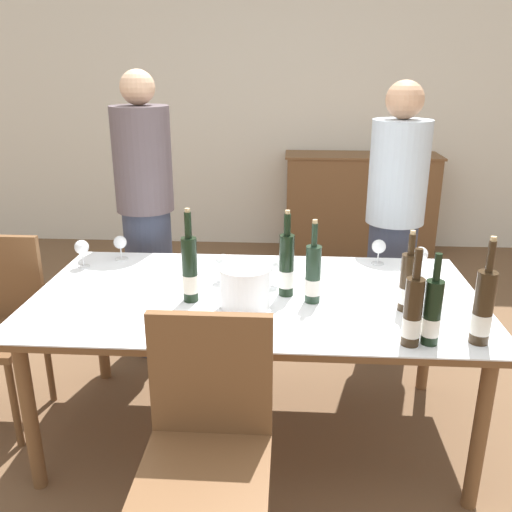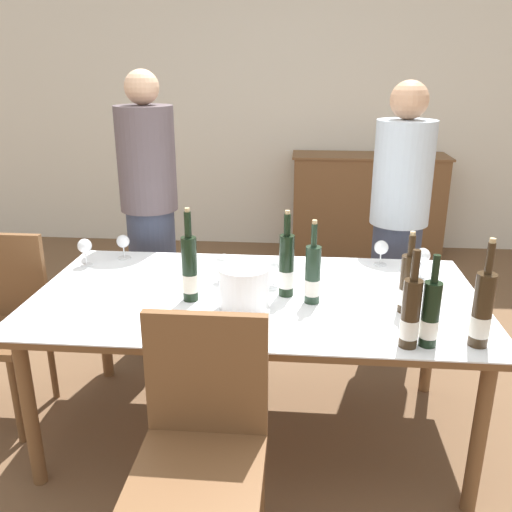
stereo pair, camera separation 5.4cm
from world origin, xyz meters
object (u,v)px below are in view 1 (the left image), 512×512
object	(u,v)px
sideboard_cabinet	(359,205)
wine_glass_2	(274,266)
wine_glass_4	(120,244)
wine_glass_3	(420,255)
chair_near_front	(208,435)
wine_bottle_0	(432,313)
wine_bottle_5	(190,270)
person_host	(147,219)
wine_bottle_3	(408,284)
person_guest_left	(394,226)
dining_table	(256,306)
wine_glass_0	(223,263)
wine_bottle_6	(287,266)
wine_bottle_2	(483,309)
wine_bottle_4	(413,313)
wine_glass_5	(379,247)
wine_glass_1	(82,248)
ice_bucket	(245,286)
wine_bottle_1	(313,275)

from	to	relation	value
sideboard_cabinet	wine_glass_2	world-z (taller)	sideboard_cabinet
wine_glass_4	wine_glass_3	bearing A→B (deg)	-5.14
wine_glass_3	chair_near_front	world-z (taller)	chair_near_front
wine_bottle_0	chair_near_front	xyz separation A→B (m)	(-0.78, -0.34, -0.31)
wine_bottle_5	person_host	bearing A→B (deg)	115.34
wine_bottle_3	wine_glass_3	size ratio (longest dim) A/B	2.39
person_guest_left	wine_glass_2	bearing A→B (deg)	-132.53
dining_table	person_host	xyz separation A→B (m)	(-0.69, 0.79, 0.17)
wine_glass_2	person_host	world-z (taller)	person_host
dining_table	wine_glass_0	distance (m)	0.27
wine_glass_2	wine_glass_3	xyz separation A→B (m)	(0.70, 0.17, 0.01)
wine_bottle_6	wine_bottle_2	bearing A→B (deg)	-29.33
wine_bottle_4	person_host	bearing A→B (deg)	136.54
wine_glass_0	dining_table	bearing A→B (deg)	-41.62
wine_bottle_2	wine_bottle_3	bearing A→B (deg)	128.15
wine_bottle_3	wine_glass_5	size ratio (longest dim) A/B	2.67
wine_glass_5	person_guest_left	distance (m)	0.44
wine_glass_5	person_host	distance (m)	1.35
wine_bottle_5	wine_glass_4	bearing A→B (deg)	132.48
sideboard_cabinet	wine_bottle_4	xyz separation A→B (m)	(-0.20, -3.18, 0.39)
wine_bottle_5	wine_glass_1	bearing A→B (deg)	148.44
wine_bottle_3	person_guest_left	distance (m)	0.98
wine_glass_0	wine_bottle_4	bearing A→B (deg)	-37.26
wine_bottle_0	wine_bottle_5	world-z (taller)	wine_bottle_5
wine_bottle_6	wine_glass_3	xyz separation A→B (m)	(0.64, 0.28, -0.03)
wine_bottle_4	chair_near_front	world-z (taller)	wine_bottle_4
wine_bottle_5	wine_glass_0	xyz separation A→B (m)	(0.12, 0.23, -0.05)
ice_bucket	wine_glass_0	xyz separation A→B (m)	(-0.13, 0.29, -0.00)
wine_glass_4	chair_near_front	size ratio (longest dim) A/B	0.14
wine_bottle_6	person_host	distance (m)	1.14
wine_glass_0	wine_glass_2	bearing A→B (deg)	-9.51
wine_glass_5	wine_bottle_0	bearing A→B (deg)	-85.82
wine_bottle_6	wine_bottle_3	bearing A→B (deg)	-14.61
wine_glass_0	wine_glass_4	xyz separation A→B (m)	(-0.58, 0.27, -0.00)
wine_bottle_4	wine_glass_0	bearing A→B (deg)	142.74
wine_bottle_4	wine_glass_0	distance (m)	0.95
wine_glass_4	person_guest_left	bearing A→B (deg)	15.98
wine_glass_0	wine_glass_2	size ratio (longest dim) A/B	0.98
wine_bottle_0	wine_bottle_5	bearing A→B (deg)	160.85
wine_bottle_1	person_host	bearing A→B (deg)	137.71
wine_bottle_5	wine_glass_5	world-z (taller)	wine_bottle_5
dining_table	wine_bottle_6	bearing A→B (deg)	1.09
ice_bucket	wine_bottle_3	size ratio (longest dim) A/B	0.64
wine_bottle_4	wine_bottle_6	distance (m)	0.63
wine_bottle_1	wine_bottle_3	distance (m)	0.39
ice_bucket	wine_bottle_3	xyz separation A→B (m)	(0.67, 0.01, 0.02)
ice_bucket	wine_glass_0	size ratio (longest dim) A/B	1.66
sideboard_cabinet	wine_bottle_5	size ratio (longest dim) A/B	3.38
wine_bottle_1	wine_glass_4	size ratio (longest dim) A/B	2.86
wine_bottle_1	wine_bottle_5	distance (m)	0.53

